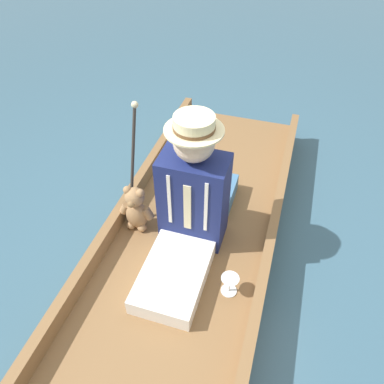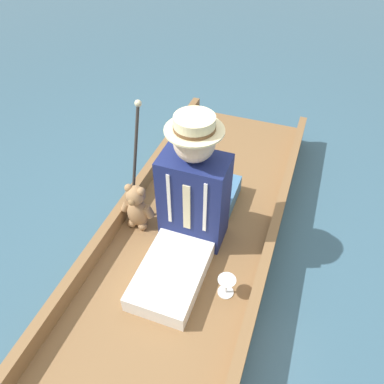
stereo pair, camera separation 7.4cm
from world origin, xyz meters
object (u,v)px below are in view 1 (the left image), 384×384
wine_glass (230,282)px  walking_cane (133,155)px  teddy_bear (136,209)px  seated_person (190,206)px

wine_glass → walking_cane: size_ratio=0.16×
teddy_bear → wine_glass: (-0.69, 0.31, -0.07)m
seated_person → walking_cane: bearing=-34.8°
walking_cane → teddy_bear: bearing=110.5°
walking_cane → seated_person: bearing=154.5°
seated_person → walking_cane: (0.44, -0.21, 0.12)m
seated_person → teddy_bear: seated_person is taller
seated_person → wine_glass: seated_person is taller
teddy_bear → walking_cane: 0.35m
wine_glass → walking_cane: 0.97m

